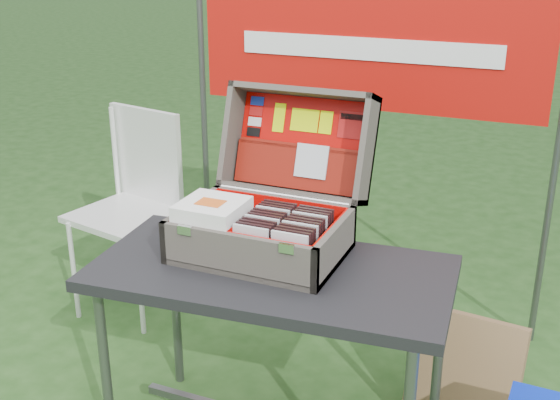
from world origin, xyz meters
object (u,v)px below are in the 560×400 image
at_px(suitcase, 268,181).
at_px(chair, 126,217).
at_px(cardboard_box, 464,372).
at_px(table, 272,363).

height_order(suitcase, chair, suitcase).
bearing_deg(cardboard_box, suitcase, -150.04).
height_order(suitcase, cardboard_box, suitcase).
xyz_separation_m(table, cardboard_box, (0.61, 0.44, -0.15)).
bearing_deg(chair, suitcase, -16.53).
relative_size(suitcase, cardboard_box, 1.27).
distance_m(chair, cardboard_box, 1.72).
xyz_separation_m(table, suitcase, (-0.07, 0.14, 0.62)).
bearing_deg(table, cardboard_box, 31.13).
distance_m(table, cardboard_box, 0.76).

